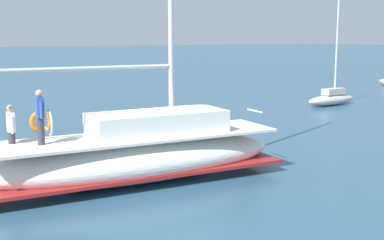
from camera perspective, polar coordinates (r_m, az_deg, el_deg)
name	(u,v)px	position (r m, az deg, el deg)	size (l,w,h in m)	color
ground_plane	(157,164)	(18.25, -3.90, -4.98)	(400.00, 400.00, 0.00)	#284C66
main_sailboat	(139,153)	(15.99, -5.96, -3.72)	(2.92, 9.71, 13.53)	white
moored_sloop_near	(332,98)	(34.72, 15.37, 2.43)	(1.41, 4.38, 6.90)	#B7B2A8
mooring_buoy	(147,133)	(22.91, -5.10, -1.50)	(0.68, 0.68, 0.94)	silver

